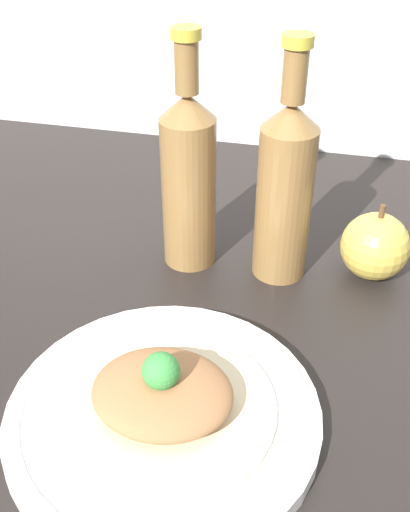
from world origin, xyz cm
name	(u,v)px	position (x,y,z in cm)	size (l,w,h in cm)	color
ground_plane	(255,375)	(0.00, 0.00, -2.00)	(180.00, 110.00, 4.00)	black
plate	(164,413)	(-7.07, -9.60, 1.21)	(28.82, 28.82, 2.27)	white
plated_food	(162,395)	(-7.07, -9.60, 3.66)	(20.69, 20.69, 6.47)	beige
cider_bottle_left	(189,177)	(-11.37, 16.42, 11.65)	(6.52, 6.52, 28.67)	olive
cider_bottle_right	(289,188)	(0.44, 16.42, 11.65)	(6.52, 6.52, 28.67)	olive
apple	(375,246)	(11.20, 18.25, 4.14)	(8.26, 8.26, 9.84)	gold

